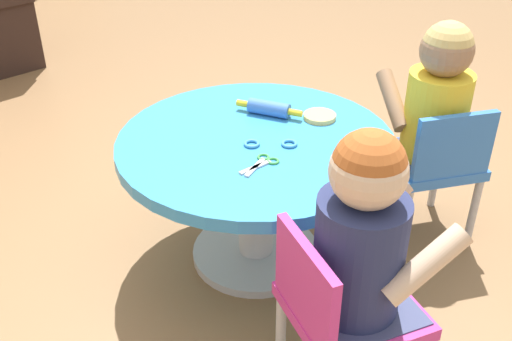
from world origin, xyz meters
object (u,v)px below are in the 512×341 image
child_chair_left (340,311)px  seated_child_right (438,98)px  rolling_pin (269,108)px  craft_scissors (263,163)px  craft_table (256,170)px  child_chair_right (433,163)px  seated_child_left (363,233)px

child_chair_left → seated_child_right: size_ratio=1.05×
rolling_pin → seated_child_right: bearing=-73.8°
rolling_pin → craft_scissors: (-0.31, -0.07, -0.02)m
craft_table → child_chair_right: 0.62m
child_chair_left → craft_scissors: bearing=40.5°
child_chair_left → craft_table: bearing=36.5°
craft_table → child_chair_right: bearing=-61.7°
child_chair_left → rolling_pin: (0.67, 0.38, 0.18)m
rolling_pin → craft_table: bearing=-177.3°
craft_table → child_chair_right: size_ratio=1.63×
child_chair_right → craft_scissors: child_chair_right is taller
child_chair_right → rolling_pin: (-0.12, 0.55, 0.18)m
seated_child_right → craft_scissors: (-0.47, 0.46, -0.06)m
craft_table → rolling_pin: size_ratio=3.78×
craft_scissors → seated_child_right: bearing=-44.7°
seated_child_left → seated_child_right: (0.80, -0.13, 0.00)m
seated_child_left → craft_scissors: seated_child_left is taller
child_chair_left → craft_scissors: size_ratio=3.76×
craft_table → child_chair_left: bearing=-143.5°
craft_table → child_chair_left: size_ratio=1.63×
seated_child_left → child_chair_right: 0.81m
seated_child_left → craft_scissors: bearing=45.3°
seated_child_right → craft_scissors: size_ratio=3.58×
child_chair_right → craft_scissors: 0.67m
craft_table → rolling_pin: 0.22m
seated_child_left → rolling_pin: seated_child_left is taller
craft_table → craft_scissors: craft_scissors is taller
craft_table → craft_scissors: (-0.14, -0.06, 0.12)m
craft_table → seated_child_right: (0.33, -0.52, 0.18)m
craft_table → child_chair_right: child_chair_right is taller
child_chair_right → rolling_pin: bearing=102.3°
child_chair_left → seated_child_left: seated_child_left is taller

